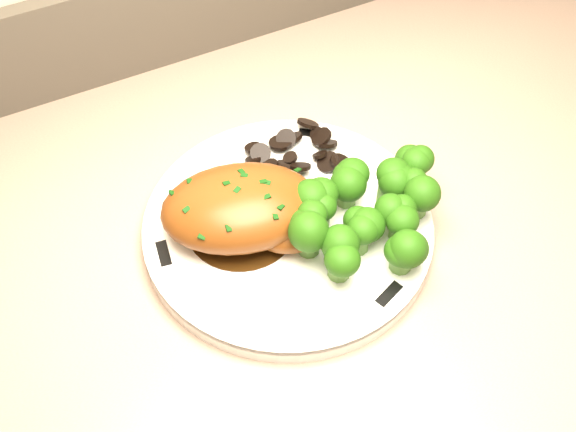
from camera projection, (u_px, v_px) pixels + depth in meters
name	position (u px, v px, depth m)	size (l,w,h in m)	color
plate	(288.00, 228.00, 0.70)	(0.28, 0.28, 0.02)	white
rim_accent_0	(312.00, 134.00, 0.76)	(0.03, 0.01, 0.00)	black
rim_accent_1	(164.00, 254.00, 0.67)	(0.03, 0.01, 0.00)	black
rim_accent_2	(389.00, 294.00, 0.64)	(0.03, 0.01, 0.00)	black
gravy_pool	(242.00, 226.00, 0.69)	(0.11, 0.11, 0.00)	#311B09
chicken_breast	(246.00, 210.00, 0.67)	(0.17, 0.14, 0.06)	brown
mushroom_pile	(302.00, 157.00, 0.74)	(0.10, 0.07, 0.03)	black
broccoli_florets	(371.00, 212.00, 0.67)	(0.16, 0.12, 0.05)	#598839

